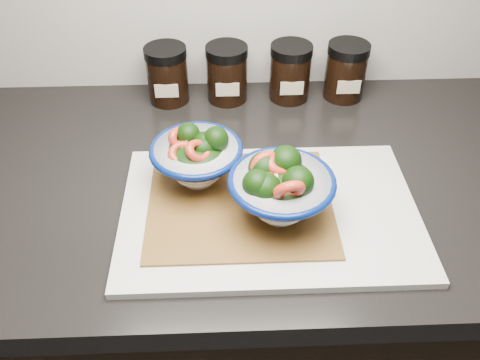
{
  "coord_description": "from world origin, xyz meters",
  "views": [
    {
      "loc": [
        -0.01,
        0.8,
        1.45
      ],
      "look_at": [
        0.02,
        1.37,
        0.96
      ],
      "focal_mm": 38.0,
      "sensor_mm": 36.0,
      "label": 1
    }
  ],
  "objects_px": {
    "spice_jar_b": "(227,73)",
    "spice_jar_c": "(290,72)",
    "bowl_left": "(197,157)",
    "cutting_board": "(269,211)",
    "spice_jar_a": "(167,74)",
    "bowl_right": "(280,189)",
    "spice_jar_d": "(346,71)"
  },
  "relations": [
    {
      "from": "bowl_right",
      "to": "spice_jar_b",
      "type": "height_order",
      "value": "bowl_right"
    },
    {
      "from": "spice_jar_b",
      "to": "spice_jar_c",
      "type": "bearing_deg",
      "value": 0.0
    },
    {
      "from": "spice_jar_d",
      "to": "spice_jar_c",
      "type": "bearing_deg",
      "value": 180.0
    },
    {
      "from": "bowl_left",
      "to": "spice_jar_d",
      "type": "distance_m",
      "value": 0.39
    },
    {
      "from": "cutting_board",
      "to": "spice_jar_a",
      "type": "relative_size",
      "value": 3.98
    },
    {
      "from": "bowl_right",
      "to": "spice_jar_d",
      "type": "relative_size",
      "value": 1.37
    },
    {
      "from": "cutting_board",
      "to": "spice_jar_b",
      "type": "height_order",
      "value": "spice_jar_b"
    },
    {
      "from": "bowl_right",
      "to": "spice_jar_c",
      "type": "distance_m",
      "value": 0.36
    },
    {
      "from": "bowl_left",
      "to": "spice_jar_c",
      "type": "height_order",
      "value": "bowl_left"
    },
    {
      "from": "cutting_board",
      "to": "spice_jar_b",
      "type": "relative_size",
      "value": 3.98
    },
    {
      "from": "spice_jar_a",
      "to": "spice_jar_b",
      "type": "xyz_separation_m",
      "value": [
        0.12,
        0.0,
        0.0
      ]
    },
    {
      "from": "spice_jar_a",
      "to": "spice_jar_b",
      "type": "relative_size",
      "value": 1.0
    },
    {
      "from": "bowl_left",
      "to": "spice_jar_c",
      "type": "relative_size",
      "value": 1.28
    },
    {
      "from": "cutting_board",
      "to": "spice_jar_a",
      "type": "bearing_deg",
      "value": 117.29
    },
    {
      "from": "bowl_left",
      "to": "spice_jar_b",
      "type": "height_order",
      "value": "bowl_left"
    },
    {
      "from": "bowl_left",
      "to": "bowl_right",
      "type": "bearing_deg",
      "value": -34.8
    },
    {
      "from": "spice_jar_b",
      "to": "spice_jar_c",
      "type": "height_order",
      "value": "same"
    },
    {
      "from": "bowl_right",
      "to": "spice_jar_a",
      "type": "distance_m",
      "value": 0.4
    },
    {
      "from": "bowl_left",
      "to": "spice_jar_a",
      "type": "xyz_separation_m",
      "value": [
        -0.07,
        0.27,
        -0.0
      ]
    },
    {
      "from": "cutting_board",
      "to": "bowl_left",
      "type": "distance_m",
      "value": 0.14
    },
    {
      "from": "spice_jar_d",
      "to": "bowl_right",
      "type": "bearing_deg",
      "value": -115.24
    },
    {
      "from": "spice_jar_a",
      "to": "spice_jar_c",
      "type": "relative_size",
      "value": 1.0
    },
    {
      "from": "bowl_left",
      "to": "spice_jar_a",
      "type": "relative_size",
      "value": 1.28
    },
    {
      "from": "bowl_left",
      "to": "cutting_board",
      "type": "bearing_deg",
      "value": -31.9
    },
    {
      "from": "spice_jar_d",
      "to": "spice_jar_a",
      "type": "bearing_deg",
      "value": 180.0
    },
    {
      "from": "spice_jar_b",
      "to": "spice_jar_d",
      "type": "height_order",
      "value": "same"
    },
    {
      "from": "spice_jar_a",
      "to": "spice_jar_c",
      "type": "bearing_deg",
      "value": 0.0
    },
    {
      "from": "bowl_left",
      "to": "spice_jar_c",
      "type": "bearing_deg",
      "value": 56.84
    },
    {
      "from": "spice_jar_c",
      "to": "spice_jar_a",
      "type": "bearing_deg",
      "value": 180.0
    },
    {
      "from": "bowl_left",
      "to": "spice_jar_b",
      "type": "relative_size",
      "value": 1.28
    },
    {
      "from": "bowl_right",
      "to": "spice_jar_a",
      "type": "height_order",
      "value": "bowl_right"
    },
    {
      "from": "bowl_right",
      "to": "spice_jar_d",
      "type": "height_order",
      "value": "bowl_right"
    }
  ]
}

